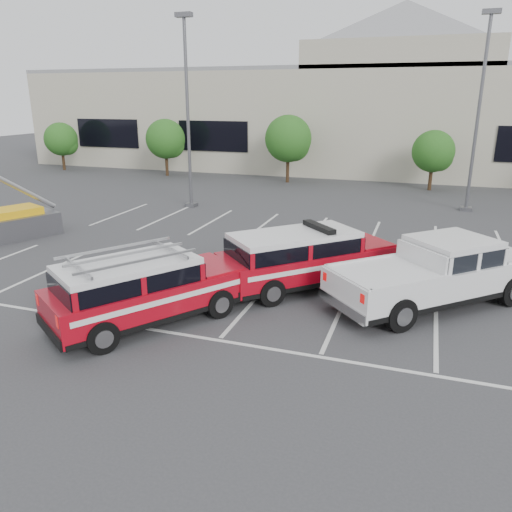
{
  "coord_description": "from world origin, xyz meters",
  "views": [
    {
      "loc": [
        4.74,
        -13.66,
        6.12
      ],
      "look_at": [
        -0.36,
        1.24,
        1.05
      ],
      "focal_mm": 35.0,
      "sensor_mm": 36.0,
      "label": 1
    }
  ],
  "objects": [
    {
      "name": "ground",
      "position": [
        0.0,
        0.0,
        0.0
      ],
      "size": [
        120.0,
        120.0,
        0.0
      ],
      "primitive_type": "plane",
      "color": "#37373A",
      "rests_on": "ground"
    },
    {
      "name": "stall_markings",
      "position": [
        0.0,
        4.5,
        0.01
      ],
      "size": [
        23.0,
        15.0,
        0.01
      ],
      "primitive_type": "cube",
      "color": "silver",
      "rests_on": "ground"
    },
    {
      "name": "convention_building",
      "position": [
        0.18,
        31.86,
        4.72
      ],
      "size": [
        60.0,
        16.99,
        13.2
      ],
      "color": "#BBB29E",
      "rests_on": "ground"
    },
    {
      "name": "tree_far_left",
      "position": [
        -24.91,
        22.05,
        2.5
      ],
      "size": [
        2.77,
        2.77,
        3.99
      ],
      "color": "#3F2B19",
      "rests_on": "ground"
    },
    {
      "name": "tree_left",
      "position": [
        -14.91,
        22.05,
        2.77
      ],
      "size": [
        3.07,
        3.07,
        4.42
      ],
      "color": "#3F2B19",
      "rests_on": "ground"
    },
    {
      "name": "tree_mid_left",
      "position": [
        -4.91,
        22.05,
        3.04
      ],
      "size": [
        3.37,
        3.37,
        4.85
      ],
      "color": "#3F2B19",
      "rests_on": "ground"
    },
    {
      "name": "tree_mid_right",
      "position": [
        5.09,
        22.05,
        2.5
      ],
      "size": [
        2.77,
        2.77,
        3.99
      ],
      "color": "#3F2B19",
      "rests_on": "ground"
    },
    {
      "name": "light_pole_left",
      "position": [
        -8.0,
        12.0,
        5.19
      ],
      "size": [
        0.9,
        0.6,
        10.24
      ],
      "color": "#59595E",
      "rests_on": "ground"
    },
    {
      "name": "light_pole_mid",
      "position": [
        7.0,
        16.0,
        5.19
      ],
      "size": [
        0.9,
        0.6,
        10.24
      ],
      "color": "#59595E",
      "rests_on": "ground"
    },
    {
      "name": "fire_chief_suv",
      "position": [
        1.19,
        1.75,
        0.85
      ],
      "size": [
        5.7,
        5.66,
        2.07
      ],
      "rotation": [
        0.0,
        0.0,
        -0.79
      ],
      "color": "#9F0715",
      "rests_on": "ground"
    },
    {
      "name": "white_pickup",
      "position": [
        5.31,
        1.55,
        0.81
      ],
      "size": [
        6.39,
        6.21,
        2.03
      ],
      "rotation": [
        0.0,
        0.0,
        -0.81
      ],
      "color": "silver",
      "rests_on": "ground"
    },
    {
      "name": "ladder_suv",
      "position": [
        -2.39,
        -2.47,
        0.85
      ],
      "size": [
        4.78,
        5.68,
        2.13
      ],
      "rotation": [
        0.0,
        0.0,
        -0.59
      ],
      "color": "#9F0715",
      "rests_on": "ground"
    },
    {
      "name": "utility_rig",
      "position": [
        -12.73,
        3.54,
        0.6
      ],
      "size": [
        4.01,
        3.83,
        3.0
      ],
      "rotation": [
        0.0,
        0.0,
        -0.41
      ],
      "color": "#59595E",
      "rests_on": "ground"
    }
  ]
}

